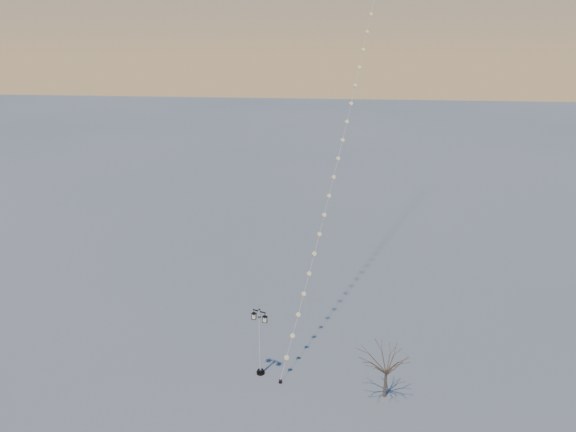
# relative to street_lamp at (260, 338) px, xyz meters

# --- Properties ---
(ground) EXTENTS (300.00, 300.00, 0.00)m
(ground) POSITION_rel_street_lamp_xyz_m (0.38, -1.69, -2.88)
(ground) COLOR slate
(ground) RESTS_ON ground
(street_lamp) EXTENTS (1.25, 0.79, 5.21)m
(street_lamp) POSITION_rel_street_lamp_xyz_m (0.00, 0.00, 0.00)
(street_lamp) COLOR black
(street_lamp) RESTS_ON ground
(bare_tree) EXTENTS (2.35, 2.35, 3.89)m
(bare_tree) POSITION_rel_street_lamp_xyz_m (8.54, -1.57, -0.18)
(bare_tree) COLOR brown
(bare_tree) RESTS_ON ground
(kite_train) EXTENTS (10.57, 36.86, 45.14)m
(kite_train) POSITION_rel_street_lamp_xyz_m (6.50, 17.24, 19.61)
(kite_train) COLOR black
(kite_train) RESTS_ON ground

